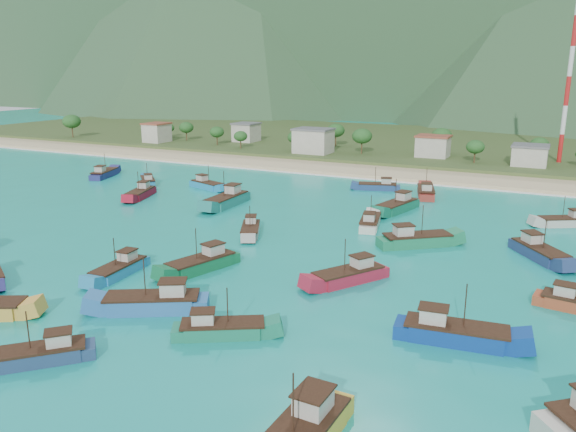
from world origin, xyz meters
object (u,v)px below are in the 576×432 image
at_px(boat_27, 250,231).
at_px(boat_10, 221,330).
at_px(boat_25, 207,185).
at_px(boat_28, 566,222).
at_px(boat_7, 104,174).
at_px(boat_23, 378,187).
at_px(boat_6, 155,304).
at_px(boat_1, 227,201).
at_px(boat_14, 40,356).
at_px(boat_11, 426,193).
at_px(boat_13, 539,253).
at_px(boat_20, 370,223).
at_px(boat_4, 416,241).
at_px(boat_30, 397,207).
at_px(boat_26, 202,264).
at_px(boat_21, 349,276).
at_px(boat_22, 141,194).
at_px(radio_tower, 569,76).
at_px(boat_0, 120,270).
at_px(boat_3, 454,334).
at_px(boat_2, 148,182).

bearing_deg(boat_27, boat_10, 88.99).
xyz_separation_m(boat_25, boat_28, (73.61, 0.90, -0.01)).
distance_m(boat_7, boat_23, 68.21).
bearing_deg(boat_6, boat_1, -6.56).
bearing_deg(boat_10, boat_27, 174.97).
bearing_deg(boat_23, boat_27, 151.97).
xyz_separation_m(boat_14, boat_25, (-30.59, 72.24, 0.04)).
distance_m(boat_6, boat_10, 10.17).
bearing_deg(boat_11, boat_13, -70.13).
height_order(boat_13, boat_20, boat_13).
relative_size(boat_4, boat_30, 0.93).
height_order(boat_10, boat_26, boat_26).
bearing_deg(boat_21, boat_20, -45.59).
height_order(boat_22, boat_27, boat_22).
distance_m(boat_14, boat_28, 84.85).
distance_m(boat_7, boat_11, 78.70).
distance_m(boat_11, boat_28, 29.92).
height_order(boat_1, boat_4, boat_1).
relative_size(boat_6, boat_25, 1.16).
xyz_separation_m(boat_13, boat_28, (3.35, 20.76, -0.13)).
xyz_separation_m(radio_tower, boat_6, (-38.42, -123.96, -23.59)).
relative_size(boat_26, boat_28, 1.15).
distance_m(boat_0, boat_21, 30.06).
bearing_deg(radio_tower, boat_14, -106.40).
bearing_deg(boat_25, boat_14, 42.25).
height_order(boat_21, boat_23, boat_21).
height_order(boat_0, boat_30, boat_30).
distance_m(boat_14, boat_23, 87.96).
bearing_deg(boat_22, boat_10, 119.65).
height_order(boat_4, boat_30, boat_30).
distance_m(boat_21, boat_26, 19.89).
bearing_deg(boat_7, boat_28, -17.68).
bearing_deg(boat_27, boat_28, -174.81).
bearing_deg(boat_11, boat_3, -90.40).
bearing_deg(boat_7, boat_11, -8.23).
relative_size(boat_6, boat_26, 1.05).
height_order(boat_14, boat_28, boat_28).
height_order(boat_13, boat_27, boat_13).
xyz_separation_m(boat_4, boat_23, (-17.61, 37.54, -0.23)).
xyz_separation_m(boat_1, boat_22, (-20.29, -1.86, -0.25)).
bearing_deg(boat_7, boat_14, -67.68).
relative_size(boat_13, boat_28, 1.09).
bearing_deg(boat_20, boat_26, -126.56).
relative_size(boat_7, boat_21, 1.03).
bearing_deg(boat_22, boat_27, 141.18).
height_order(boat_10, boat_28, boat_28).
distance_m(boat_0, boat_6, 13.55).
bearing_deg(boat_22, boat_20, 161.90).
bearing_deg(radio_tower, boat_2, -142.06).
bearing_deg(boat_10, boat_22, -163.17).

